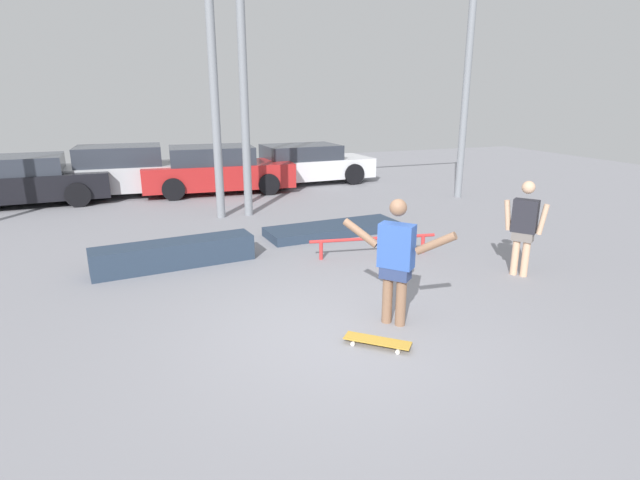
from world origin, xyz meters
The scene contains 13 objects.
ground_plane centered at (0.00, 0.00, 0.00)m, with size 36.00×36.00×0.00m, color gray.
skateboarder centered at (0.70, 0.01, 0.92)m, with size 1.05×1.20×1.67m.
skateboard centered at (0.22, -0.46, 0.06)m, with size 0.74×0.70×0.08m.
grind_box centered at (-1.76, 3.40, 0.22)m, with size 2.75×0.57×0.45m, color #28384C.
manual_pad centered at (1.66, 4.36, 0.09)m, with size 2.93×0.96×0.19m, color #28384C.
grind_rail centered at (1.74, 2.65, 0.29)m, with size 2.38×0.46×0.37m.
canopy_support_left centered at (-3.46, 6.71, 3.60)m, with size 6.44×0.20×5.75m.
canopy_support_right centered at (3.46, 6.71, 3.60)m, with size 6.44×0.20×5.75m.
parked_car_black centered at (-5.05, 10.13, 0.65)m, with size 4.28×2.10×1.32m.
parked_car_silver centered at (-2.45, 10.47, 0.71)m, with size 4.33×2.06×1.46m.
parked_car_red centered at (0.16, 10.01, 0.68)m, with size 4.54×2.23×1.40m.
parked_car_white centered at (3.18, 10.56, 0.63)m, with size 4.46×2.09×1.28m.
bystander centered at (3.54, 0.86, 0.87)m, with size 0.47×0.62×1.59m.
Camera 1 is at (-2.37, -5.25, 2.92)m, focal length 28.00 mm.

